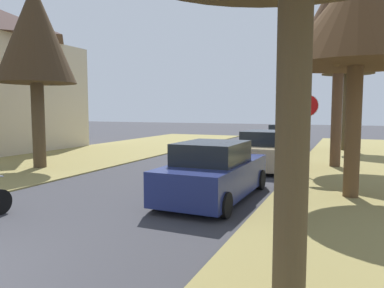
{
  "coord_description": "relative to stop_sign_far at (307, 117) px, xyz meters",
  "views": [
    {
      "loc": [
        5.56,
        -2.75,
        2.43
      ],
      "look_at": [
        0.66,
        8.73,
        1.27
      ],
      "focal_mm": 34.39,
      "sensor_mm": 36.0,
      "label": 1
    }
  ],
  "objects": [
    {
      "name": "street_tree_right_mid_a",
      "position": [
        1.5,
        -2.79,
        2.68
      ],
      "size": [
        4.13,
        4.13,
        6.12
      ],
      "color": "brown",
      "rests_on": "grass_verge_right"
    },
    {
      "name": "street_tree_left_mid_a",
      "position": [
        -10.38,
        -2.23,
        3.26
      ],
      "size": [
        3.15,
        3.15,
        7.46
      ],
      "color": "#4A3A26",
      "rests_on": "grass_verge_left"
    },
    {
      "name": "parked_sedan_tan",
      "position": [
        -1.74,
        1.5,
        -1.44
      ],
      "size": [
        2.02,
        4.44,
        1.57
      ],
      "color": "tan",
      "rests_on": "ground"
    },
    {
      "name": "stop_sign_far",
      "position": [
        0.0,
        0.0,
        0.0
      ],
      "size": [
        0.81,
        0.61,
        2.93
      ],
      "color": "#9EA0A5",
      "rests_on": "grass_verge_right"
    },
    {
      "name": "street_tree_right_far",
      "position": [
        1.23,
        9.84,
        3.5
      ],
      "size": [
        2.92,
        2.92,
        7.05
      ],
      "color": "#463822",
      "rests_on": "grass_verge_right"
    },
    {
      "name": "parked_sedan_navy",
      "position": [
        -1.95,
        -4.32,
        -1.44
      ],
      "size": [
        2.02,
        4.44,
        1.57
      ],
      "color": "navy",
      "rests_on": "ground"
    },
    {
      "name": "parked_sedan_silver",
      "position": [
        -2.01,
        8.55,
        -1.44
      ],
      "size": [
        2.02,
        4.44,
        1.57
      ],
      "color": "#BCBCC1",
      "rests_on": "ground"
    },
    {
      "name": "curbside_mailbox",
      "position": [
        0.19,
        -5.93,
        -1.11
      ],
      "size": [
        0.22,
        0.44,
        1.27
      ],
      "color": "brown",
      "rests_on": "grass_verge_right"
    },
    {
      "name": "street_tree_right_mid_b",
      "position": [
        0.91,
        2.84,
        4.17
      ],
      "size": [
        3.8,
        3.8,
        8.23
      ],
      "color": "brown",
      "rests_on": "grass_verge_right"
    }
  ]
}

